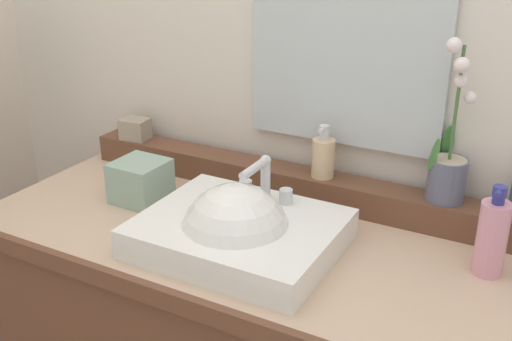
# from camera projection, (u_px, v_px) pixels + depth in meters

# --- Properties ---
(wall_back) EXTENTS (3.03, 0.20, 2.65)m
(wall_back) POSITION_uv_depth(u_px,v_px,m) (338.00, 0.00, 1.58)
(wall_back) COLOR silver
(wall_back) RESTS_ON ground
(back_ledge) EXTENTS (1.35, 0.09, 0.08)m
(back_ledge) POSITION_uv_depth(u_px,v_px,m) (306.00, 186.00, 1.62)
(back_ledge) COLOR brown
(back_ledge) RESTS_ON vanity_cabinet
(sink_basin) EXTENTS (0.44, 0.36, 0.28)m
(sink_basin) POSITION_uv_depth(u_px,v_px,m) (237.00, 236.00, 1.38)
(sink_basin) COLOR white
(sink_basin) RESTS_ON vanity_cabinet
(potted_plant) EXTENTS (0.10, 0.12, 0.39)m
(potted_plant) POSITION_uv_depth(u_px,v_px,m) (448.00, 164.00, 1.42)
(potted_plant) COLOR slate
(potted_plant) RESTS_ON back_ledge
(soap_dispenser) EXTENTS (0.06, 0.06, 0.14)m
(soap_dispenser) POSITION_uv_depth(u_px,v_px,m) (323.00, 156.00, 1.56)
(soap_dispenser) COLOR #D7B88D
(soap_dispenser) RESTS_ON back_ledge
(trinket_box) EXTENTS (0.09, 0.07, 0.06)m
(trinket_box) POSITION_uv_depth(u_px,v_px,m) (135.00, 129.00, 1.84)
(trinket_box) COLOR gray
(trinket_box) RESTS_ON back_ledge
(lotion_bottle) EXTENTS (0.06, 0.07, 0.20)m
(lotion_bottle) POSITION_uv_depth(u_px,v_px,m) (492.00, 237.00, 1.26)
(lotion_bottle) COLOR pink
(lotion_bottle) RESTS_ON vanity_cabinet
(tissue_box) EXTENTS (0.13, 0.13, 0.11)m
(tissue_box) POSITION_uv_depth(u_px,v_px,m) (141.00, 181.00, 1.61)
(tissue_box) COLOR #8CAA99
(tissue_box) RESTS_ON vanity_cabinet
(mirror) EXTENTS (0.51, 0.02, 0.55)m
(mirror) POSITION_uv_depth(u_px,v_px,m) (347.00, 37.00, 1.48)
(mirror) COLOR silver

